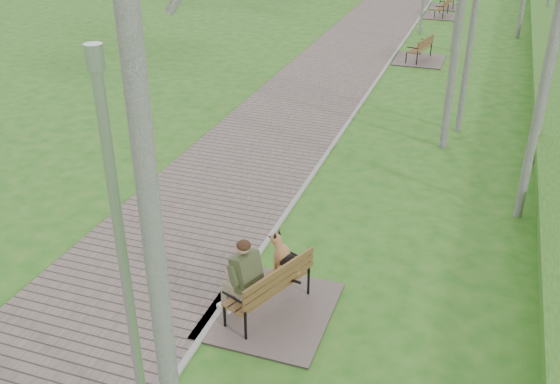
{
  "coord_description": "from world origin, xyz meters",
  "views": [
    {
      "loc": [
        3.67,
        -8.73,
        6.63
      ],
      "look_at": [
        0.3,
        0.96,
        1.22
      ],
      "focal_mm": 40.0,
      "sensor_mm": 36.0,
      "label": 1
    }
  ],
  "objects": [
    {
      "name": "kerb",
      "position": [
        0.0,
        21.5,
        0.03
      ],
      "size": [
        0.1,
        67.0,
        0.05
      ],
      "primitive_type": "cube",
      "color": "#999993",
      "rests_on": "ground"
    },
    {
      "name": "ground",
      "position": [
        0.0,
        0.0,
        0.0
      ],
      "size": [
        120.0,
        120.0,
        0.0
      ],
      "primitive_type": "plane",
      "color": "#246619",
      "rests_on": "ground"
    },
    {
      "name": "bench_main",
      "position": [
        0.7,
        -1.01,
        0.49
      ],
      "size": [
        1.99,
        2.21,
        1.74
      ],
      "color": "#695955",
      "rests_on": "ground"
    },
    {
      "name": "bench_far",
      "position": [
        0.94,
        25.49,
        0.19
      ],
      "size": [
        1.69,
        1.87,
        1.04
      ],
      "color": "#695955",
      "rests_on": "ground"
    },
    {
      "name": "bench_third",
      "position": [
        0.93,
        23.19,
        0.19
      ],
      "size": [
        1.68,
        1.87,
        1.03
      ],
      "color": "#695955",
      "rests_on": "ground"
    },
    {
      "name": "walkway",
      "position": [
        -1.75,
        21.5,
        0.02
      ],
      "size": [
        3.5,
        67.0,
        0.04
      ],
      "primitive_type": "cube",
      "color": "#695955",
      "rests_on": "ground"
    },
    {
      "name": "lamp_post_near",
      "position": [
        0.15,
        -3.88,
        2.41
      ],
      "size": [
        0.2,
        0.2,
        5.16
      ],
      "color": "#A4A6AC",
      "rests_on": "ground"
    },
    {
      "name": "bench_second",
      "position": [
        0.98,
        15.02,
        0.21
      ],
      "size": [
        1.81,
        2.01,
        1.11
      ],
      "color": "#695955",
      "rests_on": "ground"
    }
  ]
}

